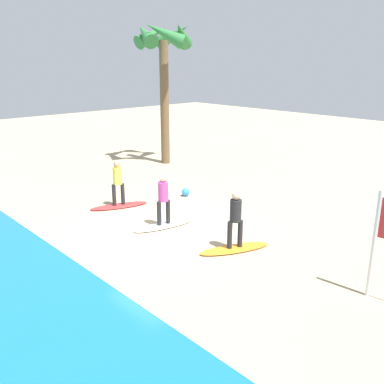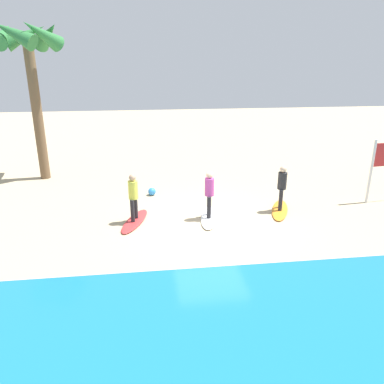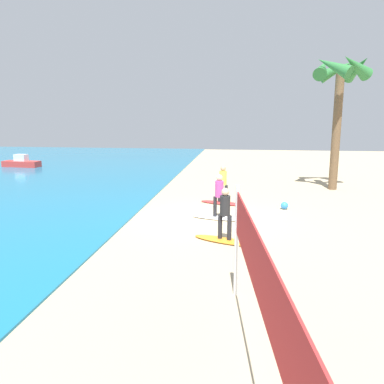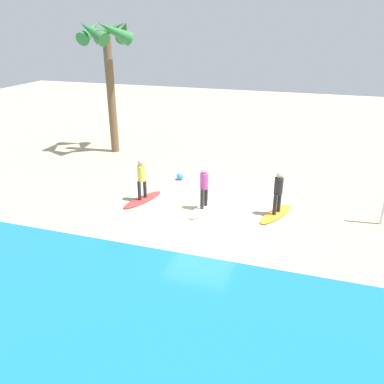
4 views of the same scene
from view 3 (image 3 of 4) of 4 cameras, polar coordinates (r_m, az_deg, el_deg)
name	(u,v)px [view 3 (image 3 of 4)]	position (r m, az deg, el deg)	size (l,w,h in m)	color
ground_plane	(210,219)	(15.15, 2.61, -3.91)	(60.00, 60.00, 0.00)	tan
surfboard_orange	(224,240)	(12.51, 4.75, -7.03)	(2.10, 0.56, 0.09)	orange
surfer_orange	(225,210)	(12.24, 4.83, -2.62)	(0.32, 0.44, 1.64)	#232328
surfboard_white	(219,218)	(15.13, 3.94, -3.77)	(2.10, 0.56, 0.09)	white
surfer_white	(219,193)	(14.91, 3.99, -0.08)	(0.32, 0.45, 1.64)	#232328
surfboard_red	(223,203)	(17.65, 4.48, -1.59)	(2.10, 0.56, 0.09)	red
surfer_red	(223,181)	(17.45, 4.53, 1.58)	(0.32, 0.44, 1.64)	#232328
volleyball_net	(278,331)	(4.35, 12.46, -19.11)	(9.05, 1.05, 2.50)	silver
palm_tree	(340,81)	(22.04, 20.74, 14.82)	(2.88, 3.03, 6.98)	brown
beach_ball	(284,206)	(17.05, 13.31, -1.93)	(0.32, 0.32, 0.32)	#338CE5
boat_red	(21,163)	(32.23, -23.59, 3.94)	(1.14, 2.87, 0.94)	red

